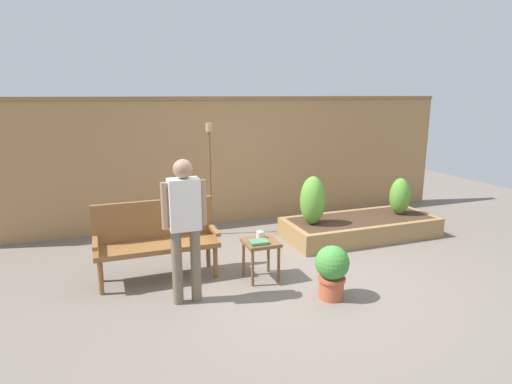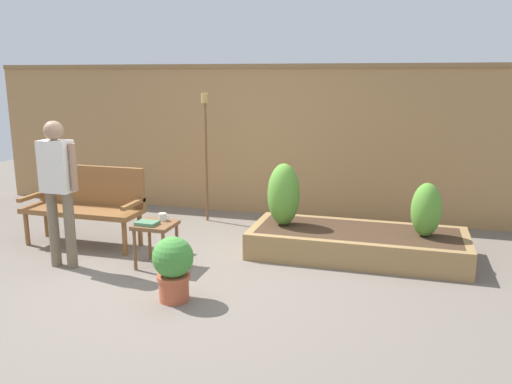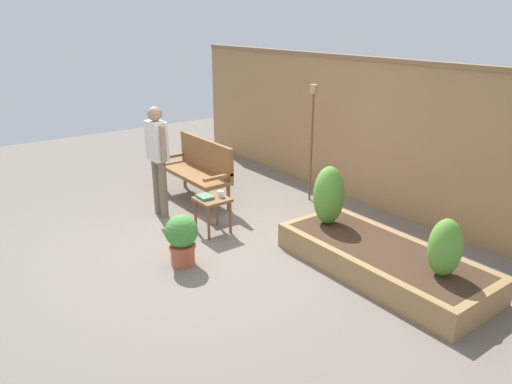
{
  "view_description": "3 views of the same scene",
  "coord_description": "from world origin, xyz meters",
  "px_view_note": "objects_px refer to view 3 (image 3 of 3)",
  "views": [
    {
      "loc": [
        -2.1,
        -4.38,
        2.2
      ],
      "look_at": [
        -0.08,
        1.05,
        0.86
      ],
      "focal_mm": 29.92,
      "sensor_mm": 36.0,
      "label": 1
    },
    {
      "loc": [
        2.14,
        -4.69,
        2.02
      ],
      "look_at": [
        0.57,
        0.73,
        0.75
      ],
      "focal_mm": 36.77,
      "sensor_mm": 36.0,
      "label": 2
    },
    {
      "loc": [
        4.64,
        -2.88,
        2.66
      ],
      "look_at": [
        0.2,
        0.42,
        0.66
      ],
      "focal_mm": 33.78,
      "sensor_mm": 36.0,
      "label": 3
    }
  ],
  "objects_px": {
    "garden_bench": "(200,166)",
    "side_table": "(212,204)",
    "tiki_torch": "(312,123)",
    "shrub_far_corner": "(445,248)",
    "person_by_bench": "(157,152)",
    "potted_boxwood": "(182,237)",
    "shrub_near_bench": "(329,195)",
    "book_on_table": "(205,197)",
    "cup_on_table": "(221,194)"
  },
  "relations": [
    {
      "from": "book_on_table",
      "to": "shrub_near_bench",
      "type": "distance_m",
      "value": 1.59
    },
    {
      "from": "shrub_near_bench",
      "to": "side_table",
      "type": "bearing_deg",
      "value": -141.84
    },
    {
      "from": "garden_bench",
      "to": "shrub_near_bench",
      "type": "height_order",
      "value": "shrub_near_bench"
    },
    {
      "from": "side_table",
      "to": "tiki_torch",
      "type": "xyz_separation_m",
      "value": [
        -0.14,
        1.85,
        0.81
      ]
    },
    {
      "from": "shrub_near_bench",
      "to": "person_by_bench",
      "type": "relative_size",
      "value": 0.46
    },
    {
      "from": "potted_boxwood",
      "to": "shrub_far_corner",
      "type": "bearing_deg",
      "value": 37.11
    },
    {
      "from": "potted_boxwood",
      "to": "side_table",
      "type": "bearing_deg",
      "value": 126.18
    },
    {
      "from": "side_table",
      "to": "shrub_far_corner",
      "type": "relative_size",
      "value": 0.81
    },
    {
      "from": "shrub_far_corner",
      "to": "tiki_torch",
      "type": "distance_m",
      "value": 3.09
    },
    {
      "from": "side_table",
      "to": "cup_on_table",
      "type": "bearing_deg",
      "value": 73.46
    },
    {
      "from": "cup_on_table",
      "to": "person_by_bench",
      "type": "xyz_separation_m",
      "value": [
        -0.99,
        -0.39,
        0.41
      ]
    },
    {
      "from": "book_on_table",
      "to": "cup_on_table",
      "type": "bearing_deg",
      "value": 66.44
    },
    {
      "from": "garden_bench",
      "to": "tiki_torch",
      "type": "xyz_separation_m",
      "value": [
        1.03,
        1.35,
        0.66
      ]
    },
    {
      "from": "book_on_table",
      "to": "person_by_bench",
      "type": "height_order",
      "value": "person_by_bench"
    },
    {
      "from": "cup_on_table",
      "to": "shrub_near_bench",
      "type": "relative_size",
      "value": 0.17
    },
    {
      "from": "garden_bench",
      "to": "potted_boxwood",
      "type": "xyz_separation_m",
      "value": [
        1.71,
        -1.24,
        -0.21
      ]
    },
    {
      "from": "garden_bench",
      "to": "book_on_table",
      "type": "bearing_deg",
      "value": -27.22
    },
    {
      "from": "shrub_far_corner",
      "to": "person_by_bench",
      "type": "bearing_deg",
      "value": -162.06
    },
    {
      "from": "tiki_torch",
      "to": "person_by_bench",
      "type": "xyz_separation_m",
      "value": [
        -0.82,
        -2.12,
        -0.27
      ]
    },
    {
      "from": "shrub_near_bench",
      "to": "tiki_torch",
      "type": "distance_m",
      "value": 1.7
    },
    {
      "from": "book_on_table",
      "to": "garden_bench",
      "type": "bearing_deg",
      "value": 154.45
    },
    {
      "from": "cup_on_table",
      "to": "potted_boxwood",
      "type": "relative_size",
      "value": 0.2
    },
    {
      "from": "person_by_bench",
      "to": "book_on_table",
      "type": "bearing_deg",
      "value": 12.62
    },
    {
      "from": "garden_bench",
      "to": "tiki_torch",
      "type": "bearing_deg",
      "value": 52.71
    },
    {
      "from": "side_table",
      "to": "tiki_torch",
      "type": "height_order",
      "value": "tiki_torch"
    },
    {
      "from": "potted_boxwood",
      "to": "person_by_bench",
      "type": "distance_m",
      "value": 1.68
    },
    {
      "from": "garden_bench",
      "to": "book_on_table",
      "type": "xyz_separation_m",
      "value": [
        1.11,
        -0.57,
        -0.05
      ]
    },
    {
      "from": "book_on_table",
      "to": "tiki_torch",
      "type": "relative_size",
      "value": 0.12
    },
    {
      "from": "side_table",
      "to": "shrub_far_corner",
      "type": "xyz_separation_m",
      "value": [
        2.75,
        0.92,
        0.2
      ]
    },
    {
      "from": "side_table",
      "to": "cup_on_table",
      "type": "xyz_separation_m",
      "value": [
        0.03,
        0.11,
        0.12
      ]
    },
    {
      "from": "potted_boxwood",
      "to": "shrub_far_corner",
      "type": "distance_m",
      "value": 2.78
    },
    {
      "from": "shrub_near_bench",
      "to": "person_by_bench",
      "type": "height_order",
      "value": "person_by_bench"
    },
    {
      "from": "side_table",
      "to": "tiki_torch",
      "type": "distance_m",
      "value": 2.02
    },
    {
      "from": "garden_bench",
      "to": "shrub_far_corner",
      "type": "xyz_separation_m",
      "value": [
        3.92,
        0.43,
        0.05
      ]
    },
    {
      "from": "book_on_table",
      "to": "potted_boxwood",
      "type": "height_order",
      "value": "potted_boxwood"
    },
    {
      "from": "book_on_table",
      "to": "shrub_far_corner",
      "type": "height_order",
      "value": "shrub_far_corner"
    },
    {
      "from": "side_table",
      "to": "shrub_near_bench",
      "type": "distance_m",
      "value": 1.52
    },
    {
      "from": "garden_bench",
      "to": "tiki_torch",
      "type": "height_order",
      "value": "tiki_torch"
    },
    {
      "from": "garden_bench",
      "to": "side_table",
      "type": "bearing_deg",
      "value": -23.07
    },
    {
      "from": "garden_bench",
      "to": "side_table",
      "type": "height_order",
      "value": "garden_bench"
    },
    {
      "from": "cup_on_table",
      "to": "tiki_torch",
      "type": "xyz_separation_m",
      "value": [
        -0.17,
        1.73,
        0.68
      ]
    },
    {
      "from": "book_on_table",
      "to": "shrub_near_bench",
      "type": "height_order",
      "value": "shrub_near_bench"
    },
    {
      "from": "side_table",
      "to": "potted_boxwood",
      "type": "relative_size",
      "value": 0.8
    },
    {
      "from": "person_by_bench",
      "to": "cup_on_table",
      "type": "bearing_deg",
      "value": 21.49
    },
    {
      "from": "cup_on_table",
      "to": "shrub_far_corner",
      "type": "xyz_separation_m",
      "value": [
        2.71,
        0.81,
        0.07
      ]
    },
    {
      "from": "garden_bench",
      "to": "potted_boxwood",
      "type": "height_order",
      "value": "garden_bench"
    },
    {
      "from": "person_by_bench",
      "to": "side_table",
      "type": "bearing_deg",
      "value": 16.15
    },
    {
      "from": "potted_boxwood",
      "to": "person_by_bench",
      "type": "height_order",
      "value": "person_by_bench"
    },
    {
      "from": "potted_boxwood",
      "to": "tiki_torch",
      "type": "height_order",
      "value": "tiki_torch"
    },
    {
      "from": "cup_on_table",
      "to": "garden_bench",
      "type": "bearing_deg",
      "value": 162.23
    }
  ]
}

